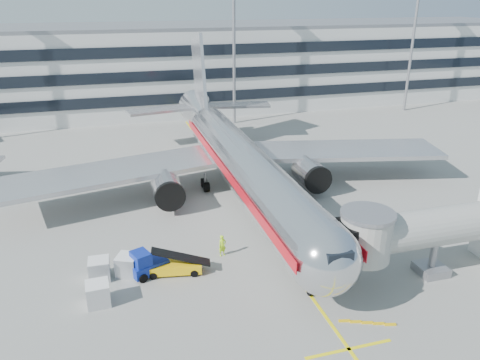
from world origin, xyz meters
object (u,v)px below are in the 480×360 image
object	(u,v)px
main_jet	(238,158)
cargo_container_front	(98,294)
baggage_tug	(146,264)
cargo_container_left	(128,265)
belt_loader	(174,266)
cargo_container_right	(99,269)
ramp_worker	(222,246)

from	to	relation	value
main_jet	cargo_container_front	xyz separation A→B (m)	(-15.10, -16.50, -3.37)
cargo_container_front	baggage_tug	bearing A→B (deg)	37.83
cargo_container_left	cargo_container_front	world-z (taller)	cargo_container_left
belt_loader	cargo_container_left	world-z (taller)	belt_loader
cargo_container_left	cargo_container_right	bearing A→B (deg)	179.78
cargo_container_left	main_jet	bearing A→B (deg)	45.85
baggage_tug	cargo_container_front	size ratio (longest dim) A/B	1.92
belt_loader	cargo_container_right	size ratio (longest dim) A/B	2.80
baggage_tug	ramp_worker	world-z (taller)	baggage_tug
main_jet	cargo_container_right	world-z (taller)	main_jet
main_jet	ramp_worker	bearing A→B (deg)	-111.45
belt_loader	ramp_worker	bearing A→B (deg)	19.49
main_jet	cargo_container_front	distance (m)	22.62
baggage_tug	cargo_container_right	world-z (taller)	baggage_tug
cargo_container_right	ramp_worker	bearing A→B (deg)	4.29
belt_loader	cargo_container_front	size ratio (longest dim) A/B	2.76
belt_loader	cargo_container_left	size ratio (longest dim) A/B	2.22
main_jet	cargo_container_left	world-z (taller)	main_jet
belt_loader	cargo_container_left	bearing A→B (deg)	167.36
cargo_container_right	ramp_worker	size ratio (longest dim) A/B	0.89
cargo_container_left	cargo_container_front	size ratio (longest dim) A/B	1.25
main_jet	cargo_container_left	distance (m)	18.68
belt_loader	baggage_tug	size ratio (longest dim) A/B	1.44
baggage_tug	cargo_container_left	distance (m)	1.48
cargo_container_left	ramp_worker	world-z (taller)	ramp_worker
main_jet	cargo_container_front	bearing A→B (deg)	-132.46
main_jet	ramp_worker	xyz separation A→B (m)	(-4.88, -12.42, -3.29)
cargo_container_left	cargo_container_right	world-z (taller)	cargo_container_left
baggage_tug	belt_loader	bearing A→B (deg)	-9.49
main_jet	cargo_container_front	world-z (taller)	main_jet
cargo_container_right	cargo_container_front	xyz separation A→B (m)	(-0.12, -3.33, 0.01)
baggage_tug	cargo_container_left	world-z (taller)	baggage_tug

